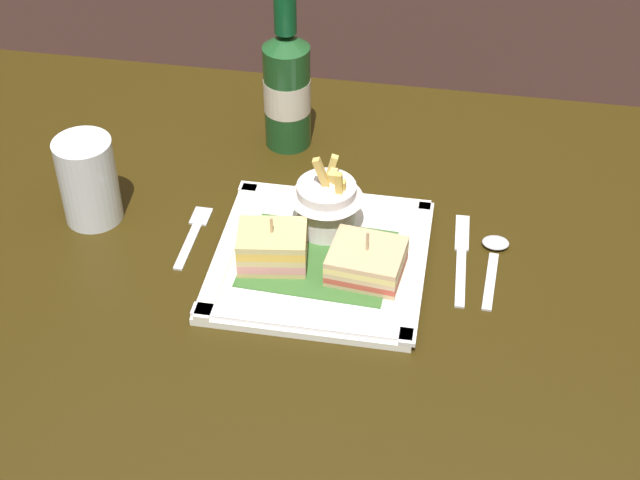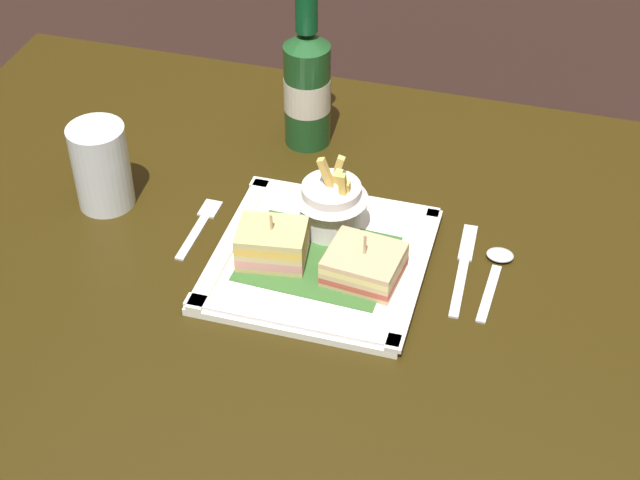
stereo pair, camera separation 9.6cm
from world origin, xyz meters
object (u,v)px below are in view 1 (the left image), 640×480
fork (194,233)px  sandwich_half_right (367,262)px  square_plate (322,259)px  fries_cup (326,198)px  spoon (494,253)px  water_glass (89,186)px  dining_table (318,325)px  sandwich_half_left (272,247)px  beer_bottle (287,84)px  knife (461,255)px

fork → sandwich_half_right: bearing=-11.5°
square_plate → fries_cup: 0.08m
fries_cup → spoon: bearing=-1.9°
fries_cup → water_glass: 0.31m
dining_table → fork: (-0.17, 0.03, 0.11)m
square_plate → sandwich_half_right: bearing=-19.0°
sandwich_half_left → sandwich_half_right: sandwich_half_left is taller
dining_table → sandwich_half_right: sandwich_half_right is taller
dining_table → square_plate: bearing=48.3°
dining_table → fries_cup: size_ratio=11.10×
water_glass → fries_cup: bearing=3.2°
sandwich_half_left → fries_cup: (0.05, 0.08, 0.02)m
sandwich_half_left → sandwich_half_right: size_ratio=0.96×
water_glass → fork: bearing=-5.3°
beer_bottle → fries_cup: bearing=-65.7°
sandwich_half_left → fork: sandwich_half_left is taller
sandwich_half_right → spoon: sandwich_half_right is taller
sandwich_half_right → fries_cup: (-0.06, 0.08, 0.03)m
beer_bottle → water_glass: (-0.22, -0.22, -0.05)m
sandwich_half_right → fries_cup: size_ratio=0.85×
dining_table → water_glass: (-0.31, 0.05, 0.16)m
square_plate → beer_bottle: (-0.09, 0.26, 0.09)m
dining_table → sandwich_half_left: size_ratio=13.67×
fork → spoon: spoon is taller
spoon → dining_table: bearing=-165.8°
sandwich_half_left → sandwich_half_right: (0.12, 0.00, -0.01)m
dining_table → beer_bottle: size_ratio=4.83×
fries_cup → dining_table: bearing=-89.5°
sandwich_half_right → dining_table: bearing=166.1°
knife → fork: bearing=-177.3°
spoon → knife: bearing=-170.9°
fries_cup → fork: (-0.17, -0.03, -0.06)m
beer_bottle → water_glass: size_ratio=2.19×
dining_table → knife: size_ratio=7.23×
fries_cup → spoon: fries_cup is taller
fries_cup → beer_bottle: bearing=114.3°
beer_bottle → sandwich_half_right: bearing=-61.0°
square_plate → spoon: bearing=13.3°
sandwich_half_right → water_glass: size_ratio=0.81×
sandwich_half_left → beer_bottle: beer_bottle is taller
sandwich_half_right → fries_cup: fries_cup is taller
dining_table → knife: bearing=15.3°
dining_table → fries_cup: (-0.00, 0.06, 0.17)m
knife → spoon: 0.04m
sandwich_half_right → knife: sandwich_half_right is taller
fries_cup → knife: bearing=-4.5°
square_plate → fork: square_plate is taller
dining_table → sandwich_half_right: 0.15m
beer_bottle → water_glass: bearing=-135.8°
dining_table → fork: bearing=169.3°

